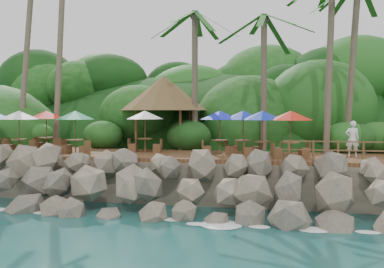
# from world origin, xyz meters

# --- Properties ---
(ground) EXTENTS (140.00, 140.00, 0.00)m
(ground) POSITION_xyz_m (0.00, 0.00, 0.00)
(ground) COLOR #19514F
(ground) RESTS_ON ground
(land_base) EXTENTS (32.00, 25.20, 2.10)m
(land_base) POSITION_xyz_m (0.00, 16.00, 1.05)
(land_base) COLOR gray
(land_base) RESTS_ON ground
(jungle_hill) EXTENTS (44.80, 28.00, 15.40)m
(jungle_hill) POSITION_xyz_m (0.00, 23.50, 0.00)
(jungle_hill) COLOR #143811
(jungle_hill) RESTS_ON ground
(seawall) EXTENTS (29.00, 4.00, 2.30)m
(seawall) POSITION_xyz_m (0.00, 2.00, 1.15)
(seawall) COLOR gray
(seawall) RESTS_ON ground
(terrace) EXTENTS (26.00, 5.00, 0.20)m
(terrace) POSITION_xyz_m (0.00, 6.00, 2.20)
(terrace) COLOR brown
(terrace) RESTS_ON land_base
(jungle_foliage) EXTENTS (44.00, 16.00, 12.00)m
(jungle_foliage) POSITION_xyz_m (0.00, 15.00, 0.00)
(jungle_foliage) COLOR #143811
(jungle_foliage) RESTS_ON ground
(foam_line) EXTENTS (25.20, 0.80, 0.06)m
(foam_line) POSITION_xyz_m (0.00, 0.30, 0.03)
(foam_line) COLOR white
(foam_line) RESTS_ON ground
(palapa) EXTENTS (5.53, 5.53, 4.60)m
(palapa) POSITION_xyz_m (-2.64, 9.80, 5.79)
(palapa) COLOR brown
(palapa) RESTS_ON ground
(dining_clusters) EXTENTS (25.78, 5.38, 2.36)m
(dining_clusters) POSITION_xyz_m (-1.12, 5.52, 4.26)
(dining_clusters) COLOR brown
(dining_clusters) RESTS_ON terrace
(railing) EXTENTS (8.30, 0.10, 1.00)m
(railing) POSITION_xyz_m (9.01, 3.65, 2.91)
(railing) COLOR brown
(railing) RESTS_ON terrace
(waiter) EXTENTS (0.68, 0.45, 1.85)m
(waiter) POSITION_xyz_m (8.32, 6.20, 3.23)
(waiter) COLOR white
(waiter) RESTS_ON terrace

